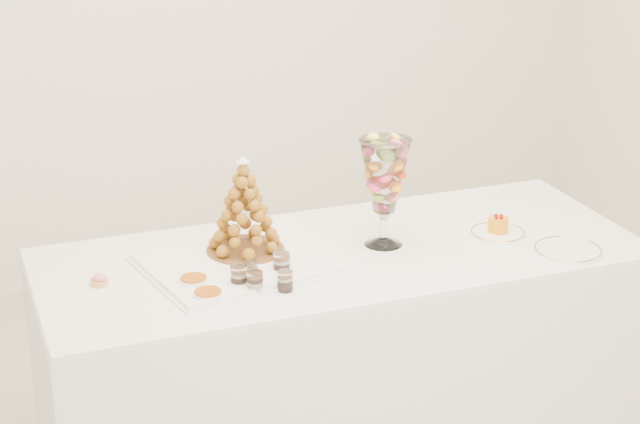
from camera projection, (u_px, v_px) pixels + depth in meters
name	position (u px, v px, depth m)	size (l,w,h in m)	color
buffet_table	(341.00, 354.00, 3.81)	(2.12, 0.92, 0.79)	white
lace_tray	(245.00, 261.00, 3.57)	(0.63, 0.47, 0.02)	white
macaron_vase	(385.00, 177.00, 3.64)	(0.17, 0.17, 0.38)	white
cake_plate	(498.00, 233.00, 3.81)	(0.20, 0.20, 0.01)	white
spare_plate	(568.00, 250.00, 3.67)	(0.24, 0.24, 0.01)	white
pink_tart	(99.00, 280.00, 3.41)	(0.06, 0.06, 0.04)	tan
verrine_a	(239.00, 277.00, 3.39)	(0.05, 0.05, 0.07)	white
verrine_b	(250.00, 273.00, 3.42)	(0.05, 0.05, 0.07)	white
verrine_c	(282.00, 264.00, 3.48)	(0.06, 0.06, 0.07)	white
verrine_d	(255.00, 282.00, 3.35)	(0.05, 0.05, 0.07)	white
verrine_e	(285.00, 281.00, 3.37)	(0.05, 0.05, 0.07)	white
ramekin_back	(194.00, 283.00, 3.40)	(0.09, 0.09, 0.03)	white
ramekin_front	(208.00, 296.00, 3.30)	(0.10, 0.10, 0.03)	white
croquembouche	(244.00, 206.00, 3.57)	(0.27, 0.27, 0.33)	brown
mousse_cake	(498.00, 224.00, 3.81)	(0.07, 0.07, 0.06)	orange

